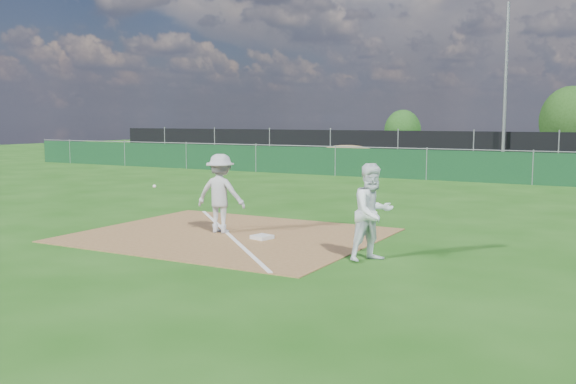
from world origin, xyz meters
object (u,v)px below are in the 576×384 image
object	(u,v)px
car_left	(394,146)
tree_mid	(571,121)
light_pole	(505,86)
first_base	(262,237)
play_at_first	(221,193)
car_mid	(442,149)
runner	(373,212)
tree_left	(403,131)

from	to	relation	value
car_left	tree_mid	size ratio (longest dim) A/B	1.05
light_pole	first_base	xyz separation A→B (m)	(-0.65, -21.76, -3.94)
play_at_first	car_mid	size ratio (longest dim) A/B	0.61
car_left	car_mid	size ratio (longest dim) A/B	1.11
first_base	runner	distance (m)	2.87
first_base	runner	world-z (taller)	runner
play_at_first	runner	world-z (taller)	play_at_first
light_pole	play_at_first	distance (m)	21.84
light_pole	runner	bearing A→B (deg)	-84.88
play_at_first	tree_mid	bearing A→B (deg)	83.14
light_pole	tree_mid	size ratio (longest dim) A/B	1.80
car_mid	tree_mid	size ratio (longest dim) A/B	0.94
first_base	tree_left	distance (m)	34.13
car_left	tree_mid	distance (m)	11.26
light_pole	runner	distance (m)	22.80
tree_left	tree_mid	xyz separation A→B (m)	(11.06, -0.81, 0.71)
tree_left	light_pole	bearing A→B (deg)	-51.41
runner	car_left	world-z (taller)	runner
light_pole	tree_left	distance (m)	14.65
play_at_first	first_base	bearing A→B (deg)	-10.78
car_left	play_at_first	bearing A→B (deg)	178.35
play_at_first	tree_left	size ratio (longest dim) A/B	0.84
first_base	car_left	distance (m)	26.47
car_mid	tree_left	distance (m)	8.43
tree_left	tree_mid	size ratio (longest dim) A/B	0.69
first_base	play_at_first	distance (m)	1.43
light_pole	car_mid	world-z (taller)	light_pole
light_pole	runner	size ratio (longest dim) A/B	4.75
play_at_first	car_mid	xyz separation A→B (m)	(-2.41, 25.95, -0.16)
tree_left	car_mid	bearing A→B (deg)	-55.11
first_base	car_mid	distance (m)	26.43
car_mid	car_left	bearing A→B (deg)	82.40
first_base	car_left	size ratio (longest dim) A/B	0.08
light_pole	car_mid	distance (m)	6.94
play_at_first	runner	xyz separation A→B (m)	(3.82, -0.95, -0.02)
car_left	car_mid	xyz separation A→B (m)	(2.77, 0.49, -0.10)
play_at_first	tree_left	world-z (taller)	tree_left
runner	car_mid	world-z (taller)	runner
car_left	runner	bearing A→B (deg)	-174.32
car_mid	tree_mid	bearing A→B (deg)	-63.49
tree_mid	runner	bearing A→B (deg)	-90.05
first_base	runner	size ratio (longest dim) A/B	0.21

